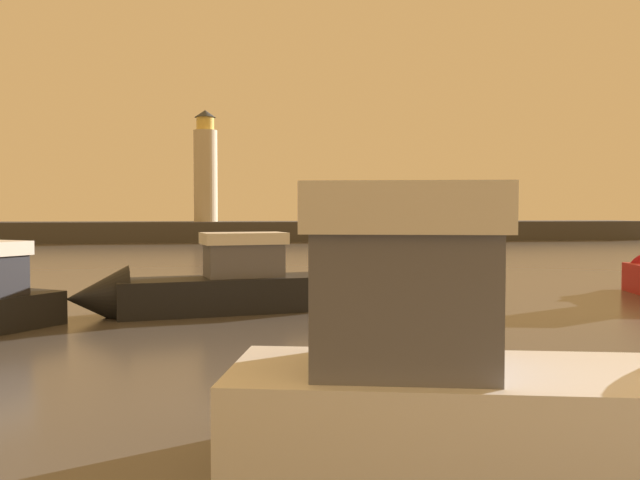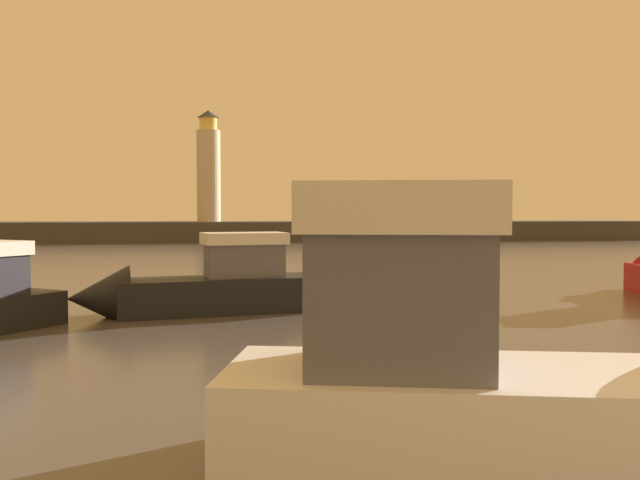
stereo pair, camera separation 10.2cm
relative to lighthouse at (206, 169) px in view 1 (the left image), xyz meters
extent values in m
plane|color=#4C4742|center=(3.77, -33.61, -7.16)|extent=(220.00, 220.00, 0.00)
cube|color=#423F3D|center=(3.77, 0.00, -6.19)|extent=(83.87, 6.95, 1.95)
cylinder|color=beige|center=(0.00, 0.00, -0.70)|extent=(2.32, 2.32, 9.02)
cylinder|color=#F2CC59|center=(0.00, 0.00, 4.44)|extent=(1.74, 1.74, 1.26)
cone|color=#33383D|center=(0.00, 0.00, 5.43)|extent=(2.09, 2.09, 0.72)
cube|color=black|center=(1.58, -48.18, -6.65)|extent=(6.42, 3.00, 1.02)
cone|color=black|center=(-1.91, -48.85, -6.60)|extent=(1.98, 2.07, 1.78)
cube|color=#595960|center=(2.13, -48.07, -5.66)|extent=(2.41, 1.70, 0.97)
cube|color=silver|center=(2.13, -48.07, -5.00)|extent=(2.65, 1.87, 0.34)
cube|color=white|center=(4.41, -60.87, -6.59)|extent=(6.11, 3.47, 1.16)
cube|color=#595960|center=(3.54, -60.66, -5.23)|extent=(2.35, 2.18, 1.56)
cube|color=silver|center=(3.54, -60.66, -4.17)|extent=(2.58, 2.40, 0.55)
sphere|color=#EA5919|center=(10.12, -43.07, -6.74)|extent=(0.84, 0.84, 0.84)
camera|label=1|loc=(1.47, -68.18, -4.21)|focal=38.05mm
camera|label=2|loc=(1.58, -68.20, -4.21)|focal=38.05mm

